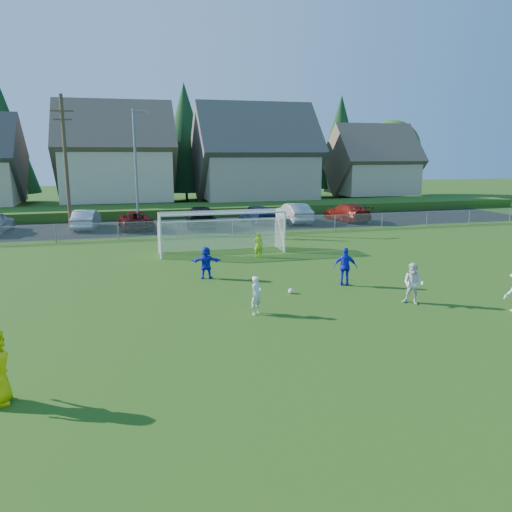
% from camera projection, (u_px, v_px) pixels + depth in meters
% --- Properties ---
extents(ground, '(160.00, 160.00, 0.00)m').
position_uv_depth(ground, '(325.00, 356.00, 14.85)').
color(ground, '#193D0C').
rests_on(ground, ground).
extents(asphalt_lot, '(60.00, 60.00, 0.00)m').
position_uv_depth(asphalt_lot, '(194.00, 225.00, 40.84)').
color(asphalt_lot, black).
rests_on(asphalt_lot, ground).
extents(grass_embankment, '(70.00, 6.00, 0.80)m').
position_uv_depth(grass_embankment, '(183.00, 210.00, 47.84)').
color(grass_embankment, '#1E420F').
rests_on(grass_embankment, ground).
extents(soccer_ball, '(0.22, 0.22, 0.22)m').
position_uv_depth(soccer_ball, '(291.00, 291.00, 21.29)').
color(soccer_ball, white).
rests_on(soccer_ball, ground).
extents(player_white_a, '(0.63, 0.60, 1.44)m').
position_uv_depth(player_white_a, '(256.00, 295.00, 18.50)').
color(player_white_a, silver).
rests_on(player_white_a, ground).
extents(player_white_b, '(1.02, 1.02, 1.67)m').
position_uv_depth(player_white_b, '(413.00, 284.00, 19.68)').
color(player_white_b, silver).
rests_on(player_white_b, ground).
extents(player_blue_a, '(1.10, 0.81, 1.74)m').
position_uv_depth(player_blue_a, '(345.00, 267.00, 22.43)').
color(player_blue_a, '#1522CC').
rests_on(player_blue_a, ground).
extents(player_blue_b, '(1.49, 0.68, 1.55)m').
position_uv_depth(player_blue_b, '(206.00, 262.00, 23.70)').
color(player_blue_b, '#1522CC').
rests_on(player_blue_b, ground).
extents(goalkeeper, '(0.58, 0.44, 1.44)m').
position_uv_depth(goalkeeper, '(258.00, 245.00, 28.43)').
color(goalkeeper, '#A6E21A').
rests_on(goalkeeper, ground).
extents(car_b, '(2.05, 4.72, 1.51)m').
position_uv_depth(car_b, '(86.00, 219.00, 38.71)').
color(car_b, beige).
rests_on(car_b, ground).
extents(car_c, '(2.70, 5.18, 1.39)m').
position_uv_depth(car_c, '(135.00, 220.00, 38.74)').
color(car_c, '#4C0809').
rests_on(car_c, ground).
extents(car_d, '(2.87, 5.82, 1.63)m').
position_uv_depth(car_d, '(201.00, 217.00, 39.81)').
color(car_d, black).
rests_on(car_d, ground).
extents(car_e, '(2.45, 4.86, 1.59)m').
position_uv_depth(car_e, '(257.00, 214.00, 41.66)').
color(car_e, '#121C3F').
rests_on(car_e, ground).
extents(car_f, '(1.79, 4.97, 1.63)m').
position_uv_depth(car_f, '(294.00, 213.00, 42.16)').
color(car_f, '#AEAEAE').
rests_on(car_f, ground).
extents(car_g, '(2.78, 5.44, 1.51)m').
position_uv_depth(car_g, '(347.00, 212.00, 43.05)').
color(car_g, maroon).
rests_on(car_g, ground).
extents(soccer_goal, '(7.42, 1.90, 2.50)m').
position_uv_depth(soccer_goal, '(221.00, 225.00, 29.68)').
color(soccer_goal, white).
rests_on(soccer_goal, ground).
extents(chainlink_fence, '(52.06, 0.06, 1.20)m').
position_uv_depth(chainlink_fence, '(205.00, 227.00, 35.51)').
color(chainlink_fence, gray).
rests_on(chainlink_fence, ground).
extents(streetlight, '(1.38, 0.18, 9.00)m').
position_uv_depth(streetlight, '(136.00, 166.00, 37.29)').
color(streetlight, slate).
rests_on(streetlight, ground).
extents(utility_pole, '(1.60, 0.26, 10.00)m').
position_uv_depth(utility_pole, '(66.00, 162.00, 36.89)').
color(utility_pole, '#473321').
rests_on(utility_pole, ground).
extents(houses_row, '(53.90, 11.45, 13.27)m').
position_uv_depth(houses_row, '(191.00, 138.00, 53.96)').
color(houses_row, tan).
rests_on(houses_row, ground).
extents(tree_row, '(65.98, 12.36, 13.80)m').
position_uv_depth(tree_row, '(177.00, 143.00, 59.74)').
color(tree_row, '#382616').
rests_on(tree_row, ground).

